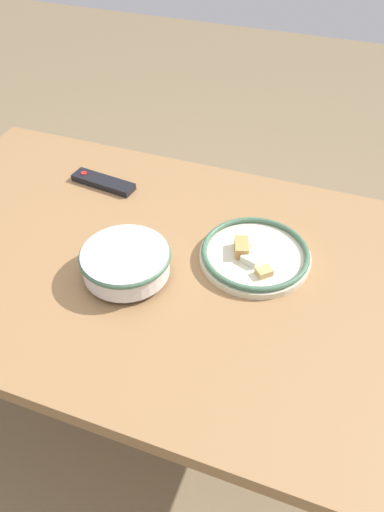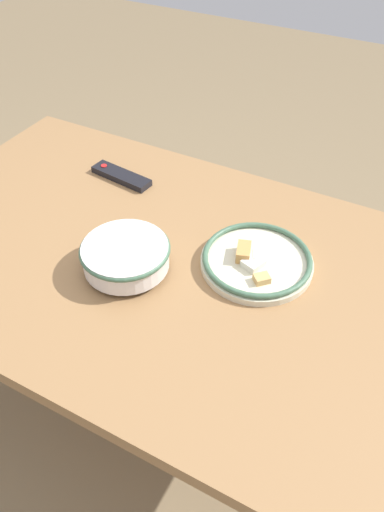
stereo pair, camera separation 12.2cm
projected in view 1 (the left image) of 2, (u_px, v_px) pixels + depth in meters
ground_plane at (166, 413)px, 1.79m from camera, size 8.00×8.00×0.00m
dining_table at (157, 281)px, 1.32m from camera, size 1.50×0.91×0.76m
noodle_bowl at (126, 262)px, 1.20m from camera, size 0.22×0.22×0.07m
food_plate at (255, 255)px, 1.26m from camera, size 0.28×0.28×0.05m
tv_remote at (103, 182)px, 1.50m from camera, size 0.20×0.08×0.02m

